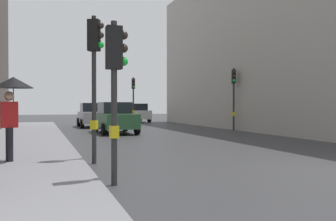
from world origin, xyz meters
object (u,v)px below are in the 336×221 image
traffic_light_near_right (95,62)px  pedestrian_with_umbrella (12,95)px  traffic_light_near_left (115,72)px  traffic_light_mid_street (234,88)px  traffic_light_far_median (133,92)px  car_green_estate (115,118)px  car_white_compact (136,113)px  car_silver_hatchback (93,115)px

traffic_light_near_right → pedestrian_with_umbrella: size_ratio=1.86×
traffic_light_near_left → pedestrian_with_umbrella: traffic_light_near_left is taller
traffic_light_near_left → traffic_light_mid_street: traffic_light_mid_street is taller
traffic_light_far_median → car_green_estate: 9.66m
car_white_compact → traffic_light_far_median: bearing=-106.4°
traffic_light_near_left → car_green_estate: (2.64, 13.66, -1.35)m
traffic_light_near_right → traffic_light_mid_street: size_ratio=1.02×
traffic_light_near_right → traffic_light_mid_street: 14.43m
car_white_compact → pedestrian_with_umbrella: 25.97m
traffic_light_near_right → car_green_estate: 11.29m
traffic_light_near_right → pedestrian_with_umbrella: bearing=175.8°
traffic_light_near_right → car_silver_hatchback: (2.24, 17.29, -1.86)m
pedestrian_with_umbrella → traffic_light_near_right: bearing=-4.2°
pedestrian_with_umbrella → traffic_light_far_median: bearing=67.9°
traffic_light_near_left → traffic_light_near_right: size_ratio=0.81×
traffic_light_near_right → car_silver_hatchback: size_ratio=0.94×
traffic_light_mid_street → car_silver_hatchback: bearing=138.4°
traffic_light_mid_street → car_green_estate: traffic_light_mid_street is taller
traffic_light_near_right → car_silver_hatchback: bearing=82.6°
traffic_light_near_right → car_green_estate: size_ratio=0.94×
traffic_light_far_median → traffic_light_near_right: (-5.89, -19.74, 0.05)m
traffic_light_far_median → car_silver_hatchback: 4.75m
traffic_light_far_median → traffic_light_mid_street: size_ratio=1.00×
car_white_compact → car_green_estate: 14.32m
traffic_light_far_median → traffic_light_near_right: 20.60m
traffic_light_far_median → pedestrian_with_umbrella: size_ratio=1.82×
traffic_light_mid_street → traffic_light_far_median: bearing=113.8°
traffic_light_far_median → car_green_estate: (-3.25, -8.92, -1.81)m
traffic_light_near_right → traffic_light_near_left: bearing=-89.9°
traffic_light_far_median → car_white_compact: bearing=73.6°
traffic_light_mid_street → car_white_compact: traffic_light_mid_street is taller
traffic_light_far_median → pedestrian_with_umbrella: 21.16m
car_green_estate → car_white_compact: bearing=71.2°
traffic_light_near_left → pedestrian_with_umbrella: (-2.07, 2.99, -0.38)m
pedestrian_with_umbrella → car_silver_hatchback: bearing=75.9°
traffic_light_near_right → car_green_estate: (2.64, 10.82, -1.86)m
traffic_light_near_left → car_silver_hatchback: (2.24, 20.13, -1.35)m
traffic_light_far_median → pedestrian_with_umbrella: traffic_light_far_median is taller
car_green_estate → pedestrian_with_umbrella: (-4.71, -10.67, 0.96)m
car_green_estate → traffic_light_mid_street: bearing=-3.4°
car_white_compact → pedestrian_with_umbrella: (-9.33, -24.22, 0.96)m
car_white_compact → pedestrian_with_umbrella: bearing=-111.1°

